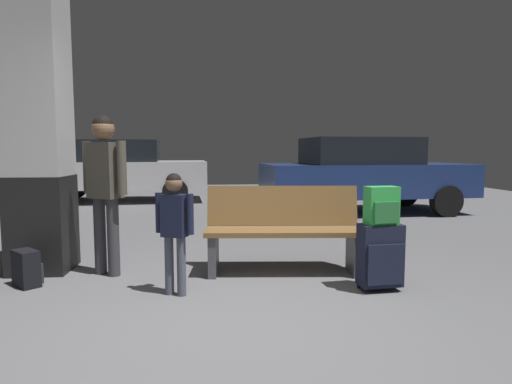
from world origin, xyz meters
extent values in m
cube|color=slate|center=(0.00, 4.00, -0.05)|extent=(18.00, 18.00, 0.10)
cube|color=black|center=(-1.94, 1.70, 0.50)|extent=(0.57, 0.57, 1.00)
cube|color=#B2B2B2|center=(-1.94, 1.70, 1.96)|extent=(0.56, 0.56, 1.93)
cube|color=brown|center=(0.56, 1.34, 0.44)|extent=(1.63, 0.57, 0.05)
cube|color=brown|center=(0.58, 1.59, 0.68)|extent=(1.60, 0.24, 0.42)
cube|color=#4C4C51|center=(-0.16, 1.40, 0.21)|extent=(0.11, 0.41, 0.41)
cube|color=#4C4C51|center=(1.27, 1.28, 0.21)|extent=(0.11, 0.41, 0.41)
cube|color=#191E33|center=(1.34, 0.74, 0.32)|extent=(0.40, 0.23, 0.56)
cube|color=#191E33|center=(1.35, 0.63, 0.26)|extent=(0.34, 0.06, 0.36)
cube|color=#A5A5AA|center=(1.33, 0.82, 0.59)|extent=(0.14, 0.04, 0.02)
cylinder|color=black|center=(1.17, 0.81, 0.02)|extent=(0.02, 0.05, 0.04)
cylinder|color=black|center=(1.49, 0.84, 0.02)|extent=(0.02, 0.05, 0.04)
cube|color=green|center=(1.34, 0.74, 0.77)|extent=(0.30, 0.19, 0.34)
cube|color=#2B773A|center=(1.35, 0.65, 0.72)|extent=(0.23, 0.06, 0.19)
cylinder|color=black|center=(1.34, 0.74, 0.93)|extent=(0.06, 0.03, 0.02)
cylinder|color=#4C5160|center=(-0.43, 0.75, 0.26)|extent=(0.08, 0.08, 0.52)
cylinder|color=#4C5160|center=(-0.54, 0.80, 0.26)|extent=(0.08, 0.08, 0.52)
cube|color=#191E38|center=(-0.49, 0.78, 0.70)|extent=(0.24, 0.20, 0.37)
cylinder|color=#191E38|center=(-0.35, 0.72, 0.72)|extent=(0.06, 0.06, 0.35)
cylinder|color=#191E38|center=(-0.63, 0.84, 0.72)|extent=(0.06, 0.06, 0.35)
sphere|color=brown|center=(-0.49, 0.78, 0.98)|extent=(0.15, 0.15, 0.15)
sphere|color=black|center=(-0.49, 0.78, 1.00)|extent=(0.14, 0.14, 0.14)
cylinder|color=#E5D84C|center=(-0.51, 0.91, 0.72)|extent=(0.06, 0.06, 0.10)
cylinder|color=red|center=(-0.51, 0.91, 0.80)|extent=(0.01, 0.01, 0.06)
cylinder|color=#38383D|center=(-1.16, 1.43, 0.39)|extent=(0.12, 0.12, 0.79)
cylinder|color=#38383D|center=(-1.31, 1.52, 0.39)|extent=(0.12, 0.12, 0.79)
cube|color=#4C473D|center=(-1.24, 1.47, 1.06)|extent=(0.37, 0.33, 0.56)
cylinder|color=#4C473D|center=(-1.04, 1.35, 1.09)|extent=(0.09, 0.09, 0.53)
cylinder|color=#4C473D|center=(-1.43, 1.59, 1.09)|extent=(0.09, 0.09, 0.53)
sphere|color=brown|center=(-1.24, 1.47, 1.47)|extent=(0.22, 0.22, 0.22)
sphere|color=black|center=(-1.24, 1.47, 1.51)|extent=(0.20, 0.20, 0.20)
cube|color=black|center=(-1.90, 1.15, 0.17)|extent=(0.31, 0.31, 0.34)
cube|color=#28282D|center=(-1.83, 1.22, 0.12)|extent=(0.18, 0.19, 0.19)
cylinder|color=black|center=(-1.90, 1.15, 0.33)|extent=(0.06, 0.06, 0.02)
cube|color=navy|center=(2.89, 5.56, 0.67)|extent=(4.21, 2.00, 0.64)
cube|color=black|center=(2.74, 5.55, 1.25)|extent=(2.21, 1.69, 0.52)
cylinder|color=black|center=(4.13, 6.45, 0.30)|extent=(0.61, 0.24, 0.60)
cylinder|color=black|center=(4.24, 4.86, 0.30)|extent=(0.61, 0.24, 0.60)
cylinder|color=black|center=(1.53, 6.26, 0.30)|extent=(0.61, 0.24, 0.60)
cylinder|color=black|center=(1.65, 4.67, 0.30)|extent=(0.61, 0.24, 0.60)
cube|color=silver|center=(-2.44, 7.97, 0.67)|extent=(4.22, 2.01, 0.64)
cube|color=black|center=(-2.59, 7.96, 1.25)|extent=(2.21, 1.70, 0.52)
cylinder|color=black|center=(-1.21, 8.87, 0.30)|extent=(0.61, 0.25, 0.60)
cylinder|color=black|center=(-1.08, 7.28, 0.30)|extent=(0.61, 0.25, 0.60)
cylinder|color=black|center=(-3.80, 8.67, 0.30)|extent=(0.61, 0.25, 0.60)
cylinder|color=black|center=(-3.67, 7.07, 0.30)|extent=(0.61, 0.25, 0.60)
camera|label=1|loc=(-0.13, -2.97, 1.26)|focal=30.44mm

